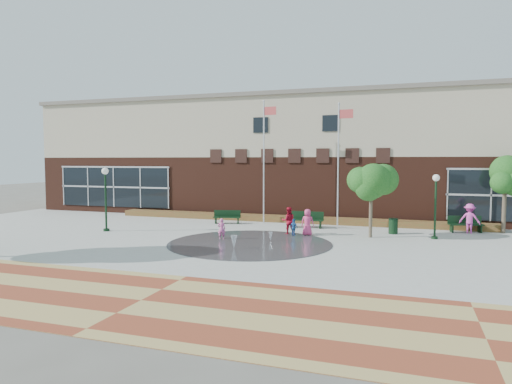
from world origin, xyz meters
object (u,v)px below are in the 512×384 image
(flagpole_right, at_px, (339,159))
(child_splash, at_px, (222,229))
(bench_left, at_px, (227,219))
(trash_can, at_px, (393,226))
(flagpole_left, at_px, (264,155))

(flagpole_right, xyz_separation_m, child_splash, (-5.40, -5.93, -3.80))
(bench_left, height_order, trash_can, trash_can)
(bench_left, distance_m, child_splash, 6.08)
(flagpole_left, xyz_separation_m, flagpole_right, (5.11, -0.83, -0.23))
(flagpole_left, xyz_separation_m, child_splash, (-0.28, -6.77, -4.03))
(flagpole_left, height_order, child_splash, flagpole_left)
(flagpole_left, distance_m, trash_can, 9.61)
(bench_left, bearing_deg, trash_can, -19.16)
(bench_left, distance_m, trash_can, 10.80)
(trash_can, bearing_deg, flagpole_left, 167.13)
(flagpole_right, bearing_deg, bench_left, -172.76)
(flagpole_left, relative_size, flagpole_right, 1.06)
(flagpole_left, bearing_deg, bench_left, -148.30)
(flagpole_right, distance_m, bench_left, 8.47)
(flagpole_left, distance_m, bench_left, 5.00)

